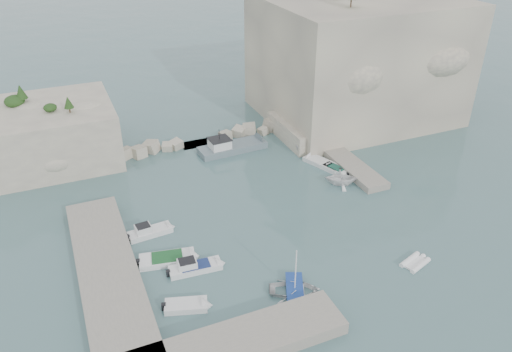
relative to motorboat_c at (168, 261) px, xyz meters
name	(u,v)px	position (x,y,z in m)	size (l,w,h in m)	color
ground	(279,229)	(11.67, 0.57, 0.00)	(400.00, 400.00, 0.00)	slate
cliff_east	(356,59)	(34.67, 23.57, 8.50)	(26.00, 22.00, 17.00)	beige
cliff_terrace	(309,129)	(24.67, 18.57, 1.25)	(8.00, 10.00, 2.50)	beige
outcrop_west	(48,134)	(-8.33, 25.57, 3.50)	(16.00, 14.00, 7.00)	beige
quay_west	(109,275)	(-5.33, -0.43, 0.55)	(5.00, 24.00, 1.10)	#9E9689
quay_south	(230,346)	(1.67, -11.93, 0.55)	(18.00, 4.00, 1.10)	#9E9689
ledge_east	(342,158)	(25.17, 10.57, 0.40)	(3.00, 16.00, 0.80)	#9E9689
breakwater	(203,138)	(10.67, 22.57, 0.70)	(28.00, 3.00, 1.40)	beige
motorboat_c	(168,261)	(0.00, 0.00, 0.00)	(5.56, 2.02, 0.70)	white
motorboat_d	(196,270)	(2.02, -2.19, 0.00)	(5.19, 1.55, 1.40)	white
motorboat_e	(186,308)	(-0.07, -6.40, 0.00)	(3.81, 1.56, 0.70)	silver
motorboat_b	(151,234)	(-0.52, 4.76, 0.00)	(4.73, 1.55, 1.40)	white
rowboat	(295,292)	(8.93, -8.25, 0.00)	(3.10, 4.35, 0.90)	silver
inflatable_dinghy	(415,264)	(20.76, -9.24, 0.00)	(2.96, 1.43, 0.44)	white
tender_east_a	(341,184)	(22.04, 5.73, 0.00)	(3.27, 3.79, 2.00)	white
tender_east_b	(336,172)	(23.10, 8.49, 0.00)	(3.84, 1.31, 0.70)	white
tender_east_c	(323,165)	(22.40, 10.55, 0.00)	(5.65, 1.83, 0.70)	silver
tender_east_d	(309,151)	(22.74, 14.85, 0.00)	(1.79, 4.75, 1.84)	white
work_boat	(233,150)	(13.53, 18.81, 0.00)	(9.87, 2.92, 2.20)	slate
rowboat_mast	(296,269)	(8.93, -8.25, 2.55)	(0.10, 0.10, 4.20)	white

